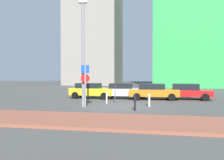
{
  "coord_description": "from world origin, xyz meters",
  "views": [
    {
      "loc": [
        2.35,
        -16.12,
        2.27
      ],
      "look_at": [
        -1.18,
        2.4,
        1.82
      ],
      "focal_mm": 36.91,
      "sensor_mm": 36.0,
      "label": 1
    }
  ],
  "objects": [
    {
      "name": "sidewalk_brick",
      "position": [
        0.0,
        -5.56,
        0.07
      ],
      "size": [
        40.0,
        3.54,
        0.14
      ],
      "primitive_type": "cube",
      "color": "#93513D",
      "rests_on": "ground"
    },
    {
      "name": "parked_car_red",
      "position": [
        5.11,
        5.59,
        0.75
      ],
      "size": [
        4.36,
        2.21,
        1.42
      ],
      "color": "red",
      "rests_on": "ground"
    },
    {
      "name": "building_under_construction",
      "position": [
        -11.25,
        34.11,
        10.59
      ],
      "size": [
        11.17,
        11.56,
        21.18
      ],
      "primitive_type": "cube",
      "color": "gray",
      "rests_on": "ground"
    },
    {
      "name": "parking_sign_post",
      "position": [
        -2.4,
        -0.98,
        1.85
      ],
      "size": [
        0.59,
        0.18,
        2.93
      ],
      "color": "gray",
      "rests_on": "ground"
    },
    {
      "name": "street_lamp",
      "position": [
        -2.63,
        -0.74,
        4.35
      ],
      "size": [
        0.7,
        0.36,
        7.44
      ],
      "color": "gray",
      "rests_on": "ground"
    },
    {
      "name": "parked_car_yellow",
      "position": [
        -3.66,
        5.0,
        0.77
      ],
      "size": [
        4.28,
        2.18,
        1.44
      ],
      "color": "gold",
      "rests_on": "ground"
    },
    {
      "name": "traffic_bollard_mid",
      "position": [
        1.08,
        -1.75,
        0.48
      ],
      "size": [
        0.13,
        0.13,
        0.95
      ],
      "primitive_type": "cylinder",
      "color": "black",
      "rests_on": "ground"
    },
    {
      "name": "parking_meter",
      "position": [
        -0.88,
        2.17,
        0.94
      ],
      "size": [
        0.18,
        0.14,
        1.45
      ],
      "color": "#4C4C51",
      "rests_on": "ground"
    },
    {
      "name": "parked_car_orange",
      "position": [
        2.13,
        4.97,
        0.76
      ],
      "size": [
        4.46,
        2.18,
        1.43
      ],
      "color": "orange",
      "rests_on": "ground"
    },
    {
      "name": "parked_car_white",
      "position": [
        -0.52,
        5.21,
        0.75
      ],
      "size": [
        4.49,
        2.06,
        1.43
      ],
      "color": "white",
      "rests_on": "ground"
    },
    {
      "name": "traffic_bollard_far",
      "position": [
        1.91,
        0.14,
        0.45
      ],
      "size": [
        0.15,
        0.15,
        0.91
      ],
      "primitive_type": "cylinder",
      "color": "#B7B7BC",
      "rests_on": "ground"
    },
    {
      "name": "ground_plane",
      "position": [
        0.0,
        0.0,
        0.0
      ],
      "size": [
        120.0,
        120.0,
        0.0
      ],
      "primitive_type": "plane",
      "color": "#4C4947"
    },
    {
      "name": "building_colorful_midrise",
      "position": [
        9.03,
        29.64,
        13.61
      ],
      "size": [
        14.46,
        13.53,
        27.22
      ],
      "primitive_type": "cube",
      "color": "green",
      "rests_on": "ground"
    },
    {
      "name": "traffic_bollard_near",
      "position": [
        -1.37,
        1.24,
        0.53
      ],
      "size": [
        0.13,
        0.13,
        1.06
      ],
      "primitive_type": "cylinder",
      "color": "#B7B7BC",
      "rests_on": "ground"
    }
  ]
}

